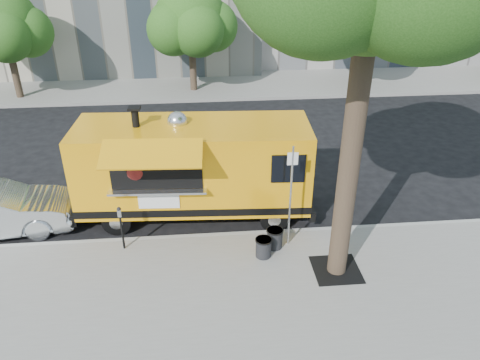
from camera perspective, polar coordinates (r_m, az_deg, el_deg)
The scene contains 13 objects.
ground at distance 14.51m, azimuth -1.36°, elevation -4.91°, with size 120.00×120.00×0.00m, color black.
sidewalk at distance 11.35m, azimuth 0.12°, elevation -15.80°, with size 60.00×6.00×0.15m, color gray.
curb at distance 13.70m, azimuth -1.09°, elevation -6.79°, with size 60.00×0.14×0.16m, color #999993.
far_sidewalk at distance 26.78m, azimuth -3.46°, elevation 11.39°, with size 60.00×5.00×0.15m, color gray.
tree_well at distance 12.62m, azimuth 11.64°, elevation -10.65°, with size 1.20×1.20×0.02m, color black.
far_tree_a at distance 26.39m, azimuth -26.86°, elevation 16.55°, with size 3.42×3.42×5.36m.
far_tree_b at distance 25.11m, azimuth -6.06°, elevation 18.96°, with size 3.60×3.60×5.50m.
far_tree_c at distance 26.34m, azimuth 15.04°, elevation 18.39°, with size 3.24×3.24×5.21m.
sign_post at distance 12.41m, azimuth 6.21°, elevation -1.36°, with size 0.28×0.06×3.00m.
parking_meter at distance 13.02m, azimuth -14.32°, elevation -5.11°, with size 0.11×0.11×1.33m.
food_truck at distance 14.03m, azimuth -5.80°, elevation 1.54°, with size 7.26×3.50×3.53m.
trash_bin_left at distance 13.00m, azimuth 4.24°, elevation -7.03°, with size 0.47×0.47×0.57m.
trash_bin_right at distance 12.66m, azimuth 2.88°, elevation -8.16°, with size 0.46×0.46×0.55m.
Camera 1 is at (-0.77, -12.06, 8.04)m, focal length 35.00 mm.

